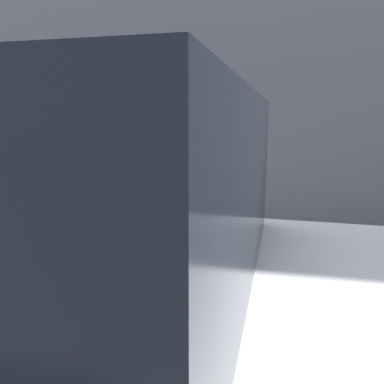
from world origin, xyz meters
TOP-DOWN VIEW (x-y plane):
  - sidewalk at (0.00, 2.20)m, footprint 24.00×2.80m
  - building_facade at (0.00, 4.34)m, footprint 24.00×0.30m
  - parking_meter at (0.60, 1.18)m, footprint 0.20×0.15m

SIDE VIEW (x-z plane):
  - sidewalk at x=0.00m, z-range 0.00..0.14m
  - parking_meter at x=0.60m, z-range 0.52..2.03m
  - building_facade at x=0.00m, z-range 0.00..5.92m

